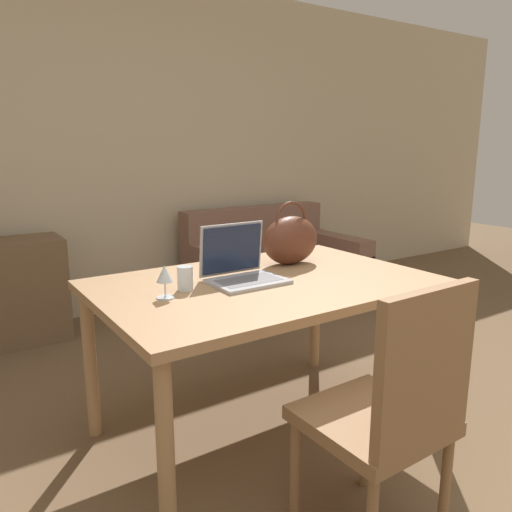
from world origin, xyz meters
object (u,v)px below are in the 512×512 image
at_px(chair, 391,407).
at_px(drinking_glass, 185,278).
at_px(handbag, 291,240).
at_px(wine_glass, 165,276).
at_px(laptop, 240,266).
at_px(couch, 274,271).

relative_size(chair, drinking_glass, 9.26).
height_order(chair, handbag, handbag).
height_order(chair, drinking_glass, chair).
relative_size(wine_glass, handbag, 0.42).
relative_size(chair, handbag, 2.95).
xyz_separation_m(chair, laptop, (-0.03, 0.89, 0.30)).
height_order(drinking_glass, handbag, handbag).
relative_size(laptop, wine_glass, 2.39).
xyz_separation_m(drinking_glass, wine_glass, (-0.12, -0.06, 0.04)).
bearing_deg(laptop, drinking_glass, -178.71).
xyz_separation_m(couch, wine_glass, (-1.76, -1.68, 0.58)).
xyz_separation_m(couch, laptop, (-1.36, -1.62, 0.56)).
bearing_deg(couch, laptop, -130.08).
xyz_separation_m(chair, handbag, (0.36, 1.02, 0.37)).
xyz_separation_m(laptop, wine_glass, (-0.40, -0.07, 0.03)).
height_order(wine_glass, handbag, handbag).
relative_size(chair, laptop, 2.93).
bearing_deg(handbag, drinking_glass, -168.48).
height_order(couch, drinking_glass, drinking_glass).
height_order(laptop, handbag, handbag).
distance_m(laptop, wine_glass, 0.41).
height_order(chair, laptop, laptop).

